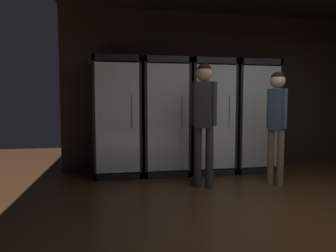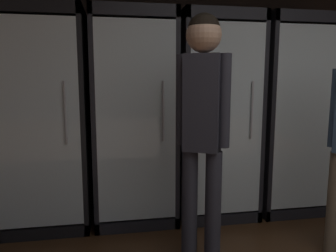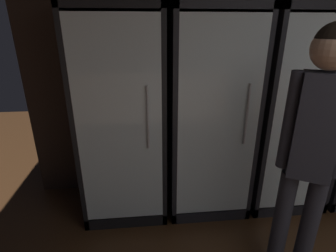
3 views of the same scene
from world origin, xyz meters
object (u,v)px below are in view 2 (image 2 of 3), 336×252
(cooler_far_left, at_px, (47,123))
(shopper_near, at_px, (203,115))
(cooler_right, at_px, (286,117))
(cooler_left, at_px, (134,120))
(cooler_center, at_px, (213,118))

(cooler_far_left, height_order, shopper_near, cooler_far_left)
(cooler_right, bearing_deg, shopper_near, -140.62)
(cooler_left, bearing_deg, cooler_center, 0.03)
(cooler_far_left, distance_m, shopper_near, 1.53)
(cooler_center, height_order, shopper_near, cooler_center)
(cooler_left, relative_size, cooler_right, 1.00)
(cooler_far_left, distance_m, cooler_center, 1.56)
(cooler_center, relative_size, shopper_near, 1.11)
(cooler_right, bearing_deg, cooler_far_left, -180.00)
(cooler_far_left, bearing_deg, cooler_center, -0.02)
(cooler_far_left, bearing_deg, shopper_near, -39.25)
(cooler_far_left, bearing_deg, cooler_right, 0.00)
(shopper_near, bearing_deg, cooler_far_left, 140.75)
(cooler_left, bearing_deg, cooler_right, 0.03)
(cooler_far_left, relative_size, cooler_right, 1.00)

